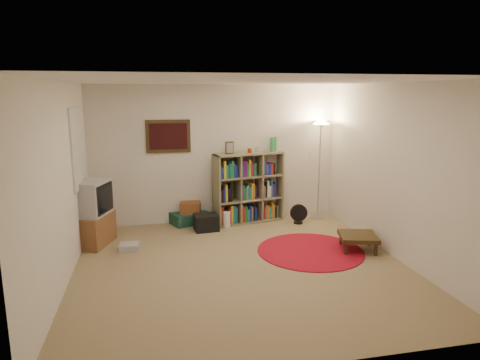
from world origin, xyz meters
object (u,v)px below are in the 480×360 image
at_px(tv_stand, 91,214).
at_px(floor_lamp, 320,138).
at_px(bookshelf, 247,189).
at_px(side_table, 358,237).
at_px(floor_fan, 299,214).
at_px(suitcase, 190,218).

bearing_deg(tv_stand, floor_lamp, 28.92).
distance_m(bookshelf, side_table, 2.26).
relative_size(tv_stand, side_table, 1.55).
distance_m(floor_fan, side_table, 1.53).
height_order(floor_lamp, floor_fan, floor_lamp).
bearing_deg(tv_stand, side_table, 4.67).
relative_size(floor_fan, tv_stand, 0.35).
relative_size(floor_lamp, suitcase, 2.48).
height_order(floor_lamp, suitcase, floor_lamp).
relative_size(bookshelf, tv_stand, 1.50).
bearing_deg(floor_fan, side_table, -70.80).
xyz_separation_m(tv_stand, side_table, (3.98, -1.10, -0.29)).
distance_m(floor_lamp, suitcase, 2.83).
height_order(floor_fan, suitcase, floor_fan).
bearing_deg(floor_fan, tv_stand, -170.93).
bearing_deg(bookshelf, tv_stand, -177.75).
xyz_separation_m(tv_stand, suitcase, (1.60, 0.80, -0.39)).
bearing_deg(floor_lamp, suitcase, 175.71).
height_order(tv_stand, suitcase, tv_stand).
bearing_deg(tv_stand, suitcase, 46.83).
height_order(bookshelf, floor_lamp, floor_lamp).
bearing_deg(suitcase, side_table, -60.46).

